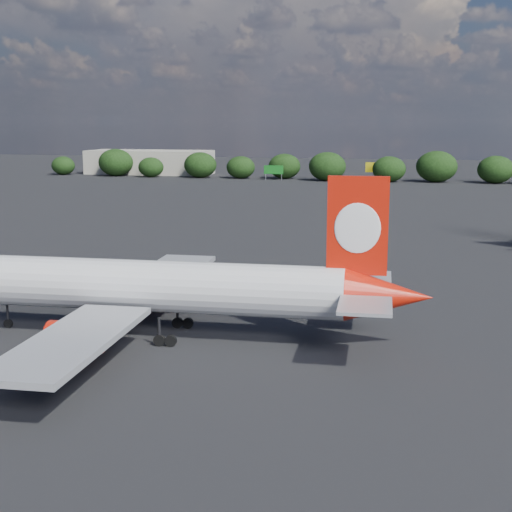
# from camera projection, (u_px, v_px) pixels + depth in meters

# --- Properties ---
(ground) EXTENTS (500.00, 500.00, 0.00)m
(ground) POSITION_uv_depth(u_px,v_px,m) (227.00, 245.00, 104.31)
(ground) COLOR black
(ground) RESTS_ON ground
(qantas_airliner) EXTENTS (42.16, 40.08, 13.76)m
(qantas_airliner) POSITION_uv_depth(u_px,v_px,m) (165.00, 288.00, 59.53)
(qantas_airliner) COLOR silver
(qantas_airliner) RESTS_ON ground
(terminal_building) EXTENTS (42.00, 16.00, 8.00)m
(terminal_building) POSITION_uv_depth(u_px,v_px,m) (150.00, 162.00, 244.60)
(terminal_building) COLOR #A19A8A
(terminal_building) RESTS_ON ground
(highway_sign) EXTENTS (6.00, 0.30, 4.50)m
(highway_sign) POSITION_uv_depth(u_px,v_px,m) (274.00, 170.00, 218.66)
(highway_sign) COLOR #156B1C
(highway_sign) RESTS_ON ground
(billboard_yellow) EXTENTS (5.00, 0.30, 5.50)m
(billboard_yellow) POSITION_uv_depth(u_px,v_px,m) (374.00, 168.00, 217.34)
(billboard_yellow) COLOR gold
(billboard_yellow) RESTS_ON ground
(horizon_treeline) EXTENTS (204.42, 14.87, 9.28)m
(horizon_treeline) POSITION_uv_depth(u_px,v_px,m) (390.00, 168.00, 213.56)
(horizon_treeline) COLOR black
(horizon_treeline) RESTS_ON ground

